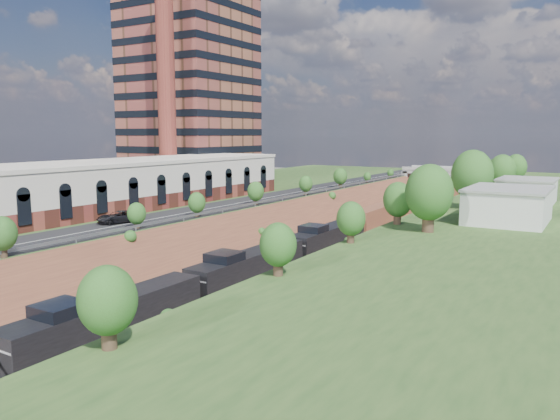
{
  "coord_description": "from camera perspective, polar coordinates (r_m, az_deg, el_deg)",
  "views": [
    {
      "loc": [
        33.74,
        -19.94,
        15.91
      ],
      "look_at": [
        -2.6,
        40.52,
        6.0
      ],
      "focal_mm": 35.0,
      "sensor_mm": 36.0,
      "label": 1
    }
  ],
  "objects": [
    {
      "name": "suv",
      "position": [
        69.17,
        -16.48,
        -0.7
      ],
      "size": [
        4.27,
        5.88,
        1.49
      ],
      "primitive_type": "imported",
      "rotation": [
        0.0,
        0.0,
        -0.38
      ],
      "color": "black",
      "rests_on": "road"
    },
    {
      "name": "rail_left_track",
      "position": [
        89.22,
        6.46,
        -2.27
      ],
      "size": [
        1.58,
        180.0,
        0.18
      ],
      "primitive_type": "cube",
      "color": "gray",
      "rests_on": "ground"
    },
    {
      "name": "ground",
      "position": [
        42.3,
        -27.16,
        -15.02
      ],
      "size": [
        400.0,
        400.0,
        0.0
      ],
      "primitive_type": "plane",
      "color": "#6B665B",
      "rests_on": "ground"
    },
    {
      "name": "tree_right_large",
      "position": [
        62.57,
        15.32,
        1.72
      ],
      "size": [
        5.25,
        5.25,
        7.61
      ],
      "color": "#473323",
      "rests_on": "platform_right"
    },
    {
      "name": "rail_right_track",
      "position": [
        87.24,
        9.57,
        -2.56
      ],
      "size": [
        1.58,
        180.0,
        0.18
      ],
      "primitive_type": "cube",
      "color": "gray",
      "rests_on": "ground"
    },
    {
      "name": "white_building_near",
      "position": [
        73.21,
        22.73,
        0.38
      ],
      "size": [
        9.0,
        12.0,
        4.0
      ],
      "primitive_type": "cube",
      "color": "silver",
      "rests_on": "platform_right"
    },
    {
      "name": "white_building_far",
      "position": [
        94.99,
        24.38,
        1.78
      ],
      "size": [
        8.0,
        10.0,
        3.6
      ],
      "primitive_type": "cube",
      "color": "silver",
      "rests_on": "platform_right"
    },
    {
      "name": "tree_left_crest",
      "position": [
        61.22,
        -17.55,
        -0.71
      ],
      "size": [
        2.45,
        2.45,
        3.55
      ],
      "color": "#473323",
      "rests_on": "platform_left"
    },
    {
      "name": "highrise_tower",
      "position": [
        121.59,
        -9.48,
        15.91
      ],
      "size": [
        22.0,
        22.0,
        53.9
      ],
      "color": "brown",
      "rests_on": "platform_left"
    },
    {
      "name": "guardrail",
      "position": [
        92.21,
        1.48,
        1.54
      ],
      "size": [
        0.1,
        171.0,
        0.7
      ],
      "color": "#99999E",
      "rests_on": "platform_left"
    },
    {
      "name": "platform_left",
      "position": [
        105.0,
        -8.78,
        0.57
      ],
      "size": [
        44.0,
        180.0,
        5.0
      ],
      "primitive_type": "cube",
      "color": "#2E4F20",
      "rests_on": "ground"
    },
    {
      "name": "embankment_left",
      "position": [
        92.98,
        1.75,
        -1.86
      ],
      "size": [
        10.0,
        180.0,
        10.0
      ],
      "primitive_type": "cube",
      "rotation": [
        0.0,
        0.79,
        0.0
      ],
      "color": "brown",
      "rests_on": "ground"
    },
    {
      "name": "embankment_right",
      "position": [
        84.62,
        14.87,
        -3.11
      ],
      "size": [
        10.0,
        180.0,
        10.0
      ],
      "primitive_type": "cube",
      "rotation": [
        0.0,
        0.79,
        0.0
      ],
      "color": "brown",
      "rests_on": "ground"
    },
    {
      "name": "freight_train",
      "position": [
        116.98,
        15.36,
        1.16
      ],
      "size": [
        2.93,
        180.7,
        4.55
      ],
      "color": "black",
      "rests_on": "ground"
    },
    {
      "name": "commercial_building",
      "position": [
        84.99,
        -15.77,
        2.7
      ],
      "size": [
        14.3,
        62.3,
        7.0
      ],
      "color": "brown",
      "rests_on": "platform_left"
    },
    {
      "name": "smokestack",
      "position": [
        103.5,
        -11.81,
        12.87
      ],
      "size": [
        3.2,
        3.2,
        40.0
      ],
      "primitive_type": "cylinder",
      "color": "brown",
      "rests_on": "platform_left"
    },
    {
      "name": "road",
      "position": [
        94.51,
        -0.62,
        1.4
      ],
      "size": [
        8.0,
        180.0,
        0.1
      ],
      "primitive_type": "cube",
      "color": "black",
      "rests_on": "platform_left"
    },
    {
      "name": "overpass",
      "position": [
        146.31,
        17.62,
        3.32
      ],
      "size": [
        24.5,
        8.3,
        7.4
      ],
      "color": "gray",
      "rests_on": "ground"
    }
  ]
}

